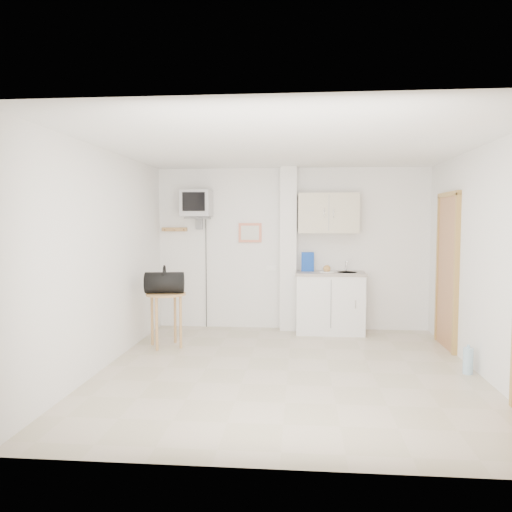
# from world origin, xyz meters

# --- Properties ---
(ground) EXTENTS (4.50, 4.50, 0.00)m
(ground) POSITION_xyz_m (0.00, 0.00, 0.00)
(ground) COLOR #B9AA93
(ground) RESTS_ON ground
(room_envelope) EXTENTS (4.24, 4.54, 2.55)m
(room_envelope) POSITION_xyz_m (0.24, 0.09, 1.54)
(room_envelope) COLOR white
(room_envelope) RESTS_ON ground
(kitchenette) EXTENTS (1.03, 0.58, 2.10)m
(kitchenette) POSITION_xyz_m (0.57, 2.00, 0.80)
(kitchenette) COLOR silver
(kitchenette) RESTS_ON ground
(crt_television) EXTENTS (0.44, 0.45, 2.15)m
(crt_television) POSITION_xyz_m (-1.45, 2.02, 1.94)
(crt_television) COLOR slate
(crt_television) RESTS_ON ground
(round_table) EXTENTS (0.53, 0.53, 0.73)m
(round_table) POSITION_xyz_m (-1.65, 0.94, 0.60)
(round_table) COLOR #A9764C
(round_table) RESTS_ON ground
(duffel_bag) EXTENTS (0.54, 0.35, 0.38)m
(duffel_bag) POSITION_xyz_m (-1.66, 0.93, 0.87)
(duffel_bag) COLOR black
(duffel_bag) RESTS_ON round_table
(water_bottle) EXTENTS (0.11, 0.11, 0.33)m
(water_bottle) POSITION_xyz_m (1.98, 0.06, 0.15)
(water_bottle) COLOR #94B9CF
(water_bottle) RESTS_ON ground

